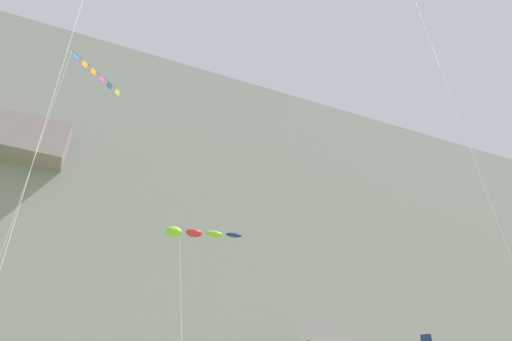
# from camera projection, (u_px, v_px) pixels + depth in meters

# --- Properties ---
(cliff_face) EXTENTS (180.00, 32.31, 64.23)m
(cliff_face) POSITION_uv_depth(u_px,v_px,m) (134.00, 273.00, 69.93)
(cliff_face) COLOR gray
(cliff_face) RESTS_ON ground
(kite_banner_high_center) EXTENTS (3.14, 3.62, 23.86)m
(kite_banner_high_center) POSITION_uv_depth(u_px,v_px,m) (85.00, 99.00, 25.85)
(kite_banner_high_center) COLOR black
(kite_banner_high_center) RESTS_ON ground
(kite_windsock_front_field) EXTENTS (4.50, 6.38, 16.13)m
(kite_windsock_front_field) POSITION_uv_depth(u_px,v_px,m) (192.00, 233.00, 26.96)
(kite_windsock_front_field) COLOR #8CCC33
(kite_windsock_front_field) RESTS_ON ground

